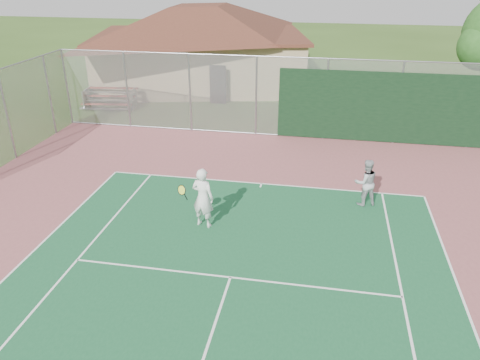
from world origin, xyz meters
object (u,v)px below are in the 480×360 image
(clubhouse, at_px, (200,38))
(player_grey_back, at_px, (366,183))
(player_white_front, at_px, (203,198))
(bleachers, at_px, (110,98))

(clubhouse, relative_size, player_grey_back, 9.53)
(player_white_front, xyz_separation_m, player_grey_back, (4.74, 2.24, -0.15))
(clubhouse, distance_m, player_grey_back, 17.48)
(clubhouse, xyz_separation_m, bleachers, (-3.49, -5.86, -2.36))
(bleachers, xyz_separation_m, player_white_front, (8.00, -11.06, 0.40))
(player_white_front, relative_size, player_grey_back, 1.19)
(bleachers, xyz_separation_m, player_grey_back, (12.74, -8.83, 0.25))
(player_grey_back, bearing_deg, clubhouse, -77.00)
(player_white_front, bearing_deg, player_grey_back, -141.28)
(clubhouse, bearing_deg, player_white_front, -87.69)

